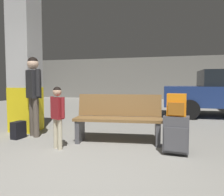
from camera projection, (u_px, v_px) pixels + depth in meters
name	position (u px, v px, depth m)	size (l,w,h in m)	color
ground_plane	(133.00, 123.00, 6.50)	(18.00, 18.00, 0.10)	gray
garage_back_wall	(158.00, 78.00, 14.90)	(18.00, 0.12, 2.80)	slate
structural_pillar	(25.00, 64.00, 5.09)	(0.57, 0.57, 3.11)	yellow
bench	(118.00, 119.00, 4.18)	(1.66, 0.74, 0.89)	brown
suitcase	(176.00, 134.00, 3.43)	(0.39, 0.25, 0.60)	#4C4C51
backpack_bright	(177.00, 105.00, 3.40)	(0.29, 0.21, 0.34)	orange
child	(58.00, 111.00, 3.73)	(0.33, 0.26, 1.05)	beige
adult	(33.00, 88.00, 4.58)	(0.49, 0.34, 1.63)	brown
backpack_dark_floor	(18.00, 130.00, 4.46)	(0.21, 0.29, 0.34)	black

